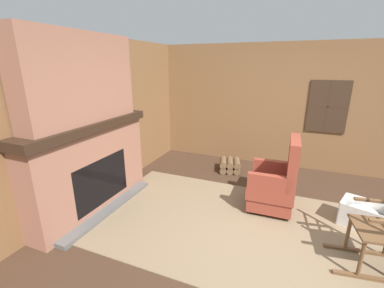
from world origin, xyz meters
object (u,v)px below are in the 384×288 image
(rocking_chair, at_px, (383,234))
(storage_case, at_px, (106,112))
(oil_lamp_vase, at_px, (68,118))
(firewood_stack, at_px, (230,165))
(laundry_basket, at_px, (362,215))
(armchair, at_px, (275,184))

(rocking_chair, bearing_deg, storage_case, -12.38)
(rocking_chair, height_order, oil_lamp_vase, oil_lamp_vase)
(firewood_stack, xyz_separation_m, storage_case, (-1.48, -1.56, 1.19))
(firewood_stack, bearing_deg, laundry_basket, -29.00)
(armchair, relative_size, firewood_stack, 2.23)
(oil_lamp_vase, distance_m, storage_case, 0.68)
(rocking_chair, distance_m, storage_case, 3.56)
(oil_lamp_vase, height_order, storage_case, oil_lamp_vase)
(armchair, xyz_separation_m, rocking_chair, (1.06, -0.76, 0.02))
(firewood_stack, height_order, storage_case, storage_case)
(storage_case, bearing_deg, rocking_chair, -4.67)
(oil_lamp_vase, bearing_deg, laundry_basket, 18.48)
(armchair, xyz_separation_m, laundry_basket, (1.06, -0.00, -0.22))
(storage_case, bearing_deg, firewood_stack, 46.48)
(firewood_stack, relative_size, laundry_basket, 0.83)
(armchair, height_order, rocking_chair, rocking_chair)
(firewood_stack, height_order, oil_lamp_vase, oil_lamp_vase)
(firewood_stack, relative_size, oil_lamp_vase, 1.77)
(rocking_chair, relative_size, oil_lamp_vase, 4.29)
(firewood_stack, bearing_deg, armchair, -50.26)
(rocking_chair, bearing_deg, firewood_stack, -50.89)
(laundry_basket, distance_m, oil_lamp_vase, 3.81)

